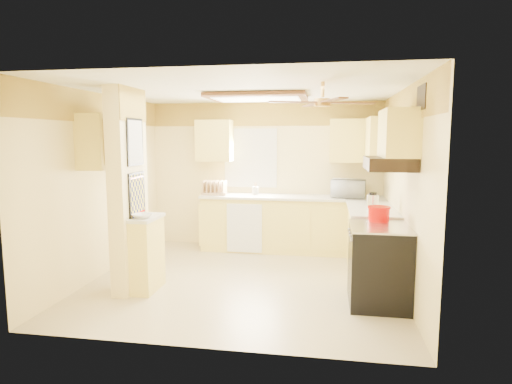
% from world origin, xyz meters
% --- Properties ---
extents(floor, '(4.00, 4.00, 0.00)m').
position_xyz_m(floor, '(0.00, 0.00, 0.00)').
color(floor, '#C2B086').
rests_on(floor, ground).
extents(ceiling, '(4.00, 4.00, 0.00)m').
position_xyz_m(ceiling, '(0.00, 0.00, 2.50)').
color(ceiling, white).
rests_on(ceiling, wall_back).
extents(wall_back, '(4.00, 0.00, 4.00)m').
position_xyz_m(wall_back, '(0.00, 1.90, 1.25)').
color(wall_back, '#FFE89B').
rests_on(wall_back, floor).
extents(wall_front, '(4.00, 0.00, 4.00)m').
position_xyz_m(wall_front, '(0.00, -1.90, 1.25)').
color(wall_front, '#FFE89B').
rests_on(wall_front, floor).
extents(wall_left, '(0.00, 3.80, 3.80)m').
position_xyz_m(wall_left, '(-2.00, 0.00, 1.25)').
color(wall_left, '#FFE89B').
rests_on(wall_left, floor).
extents(wall_right, '(0.00, 3.80, 3.80)m').
position_xyz_m(wall_right, '(2.00, 0.00, 1.25)').
color(wall_right, '#FFE89B').
rests_on(wall_right, floor).
extents(wallpaper_border, '(4.00, 0.02, 0.40)m').
position_xyz_m(wallpaper_border, '(0.00, 1.88, 2.30)').
color(wallpaper_border, yellow).
rests_on(wallpaper_border, wall_back).
extents(partition_column, '(0.20, 0.70, 2.50)m').
position_xyz_m(partition_column, '(-1.35, -0.55, 1.25)').
color(partition_column, '#FFE89B').
rests_on(partition_column, floor).
extents(partition_ledge, '(0.25, 0.55, 0.90)m').
position_xyz_m(partition_ledge, '(-1.13, -0.55, 0.45)').
color(partition_ledge, '#FBE66C').
rests_on(partition_ledge, floor).
extents(ledge_top, '(0.28, 0.58, 0.04)m').
position_xyz_m(ledge_top, '(-1.13, -0.55, 0.92)').
color(ledge_top, white).
rests_on(ledge_top, partition_ledge).
extents(lower_cabinets_back, '(3.00, 0.60, 0.90)m').
position_xyz_m(lower_cabinets_back, '(0.50, 1.60, 0.45)').
color(lower_cabinets_back, '#FBE66C').
rests_on(lower_cabinets_back, floor).
extents(lower_cabinets_right, '(0.60, 1.40, 0.90)m').
position_xyz_m(lower_cabinets_right, '(1.70, 0.60, 0.45)').
color(lower_cabinets_right, '#FBE66C').
rests_on(lower_cabinets_right, floor).
extents(countertop_back, '(3.04, 0.64, 0.04)m').
position_xyz_m(countertop_back, '(0.50, 1.59, 0.92)').
color(countertop_back, white).
rests_on(countertop_back, lower_cabinets_back).
extents(countertop_right, '(0.64, 1.44, 0.04)m').
position_xyz_m(countertop_right, '(1.69, 0.60, 0.92)').
color(countertop_right, white).
rests_on(countertop_right, lower_cabinets_right).
extents(dishwasher_panel, '(0.58, 0.02, 0.80)m').
position_xyz_m(dishwasher_panel, '(-0.25, 1.29, 0.43)').
color(dishwasher_panel, white).
rests_on(dishwasher_panel, lower_cabinets_back).
extents(window, '(0.92, 0.02, 1.02)m').
position_xyz_m(window, '(-0.25, 1.89, 1.55)').
color(window, white).
rests_on(window, wall_back).
extents(upper_cab_back_left, '(0.60, 0.35, 0.70)m').
position_xyz_m(upper_cab_back_left, '(-0.85, 1.72, 1.85)').
color(upper_cab_back_left, '#FBE66C').
rests_on(upper_cab_back_left, wall_back).
extents(upper_cab_back_right, '(0.90, 0.35, 0.70)m').
position_xyz_m(upper_cab_back_right, '(1.55, 1.72, 1.85)').
color(upper_cab_back_right, '#FBE66C').
rests_on(upper_cab_back_right, wall_back).
extents(upper_cab_right, '(0.35, 1.00, 0.70)m').
position_xyz_m(upper_cab_right, '(1.82, 1.25, 1.85)').
color(upper_cab_right, '#FBE66C').
rests_on(upper_cab_right, wall_right).
extents(upper_cab_left_wall, '(0.35, 0.75, 0.70)m').
position_xyz_m(upper_cab_left_wall, '(-1.82, -0.25, 1.85)').
color(upper_cab_left_wall, '#FBE66C').
rests_on(upper_cab_left_wall, wall_left).
extents(upper_cab_over_stove, '(0.35, 0.76, 0.52)m').
position_xyz_m(upper_cab_over_stove, '(1.82, -0.55, 1.95)').
color(upper_cab_over_stove, '#FBE66C').
rests_on(upper_cab_over_stove, wall_right).
extents(stove, '(0.68, 0.77, 0.92)m').
position_xyz_m(stove, '(1.67, -0.55, 0.46)').
color(stove, black).
rests_on(stove, floor).
extents(range_hood, '(0.50, 0.76, 0.14)m').
position_xyz_m(range_hood, '(1.74, -0.55, 1.62)').
color(range_hood, black).
rests_on(range_hood, upper_cab_over_stove).
extents(poster_menu, '(0.02, 0.42, 0.57)m').
position_xyz_m(poster_menu, '(-1.24, -0.55, 1.85)').
color(poster_menu, black).
rests_on(poster_menu, partition_column).
extents(poster_nashville, '(0.02, 0.42, 0.57)m').
position_xyz_m(poster_nashville, '(-1.24, -0.55, 1.20)').
color(poster_nashville, black).
rests_on(poster_nashville, partition_column).
extents(ceiling_light_panel, '(1.35, 0.95, 0.06)m').
position_xyz_m(ceiling_light_panel, '(0.10, 0.50, 2.46)').
color(ceiling_light_panel, brown).
rests_on(ceiling_light_panel, ceiling).
extents(ceiling_fan, '(1.15, 1.15, 0.26)m').
position_xyz_m(ceiling_fan, '(1.00, -0.70, 2.29)').
color(ceiling_fan, gold).
rests_on(ceiling_fan, ceiling).
extents(vent_grate, '(0.02, 0.40, 0.25)m').
position_xyz_m(vent_grate, '(1.98, -0.90, 2.30)').
color(vent_grate, black).
rests_on(vent_grate, wall_right).
extents(microwave, '(0.58, 0.43, 0.29)m').
position_xyz_m(microwave, '(1.42, 1.57, 1.09)').
color(microwave, white).
rests_on(microwave, countertop_back).
extents(bowl, '(0.27, 0.27, 0.05)m').
position_xyz_m(bowl, '(-1.12, -0.68, 0.97)').
color(bowl, white).
rests_on(bowl, ledge_top).
extents(dutch_oven, '(0.27, 0.27, 0.18)m').
position_xyz_m(dutch_oven, '(1.68, -0.26, 1.01)').
color(dutch_oven, '#D00600').
rests_on(dutch_oven, stove).
extents(kettle, '(0.15, 0.15, 0.24)m').
position_xyz_m(kettle, '(1.68, 0.38, 1.05)').
color(kettle, silver).
rests_on(kettle, countertop_right).
extents(dish_rack, '(0.44, 0.34, 0.24)m').
position_xyz_m(dish_rack, '(-0.82, 1.56, 1.03)').
color(dish_rack, tan).
rests_on(dish_rack, countertop_back).
extents(utensil_crock, '(0.10, 0.10, 0.21)m').
position_xyz_m(utensil_crock, '(-0.13, 1.68, 1.01)').
color(utensil_crock, white).
rests_on(utensil_crock, countertop_back).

